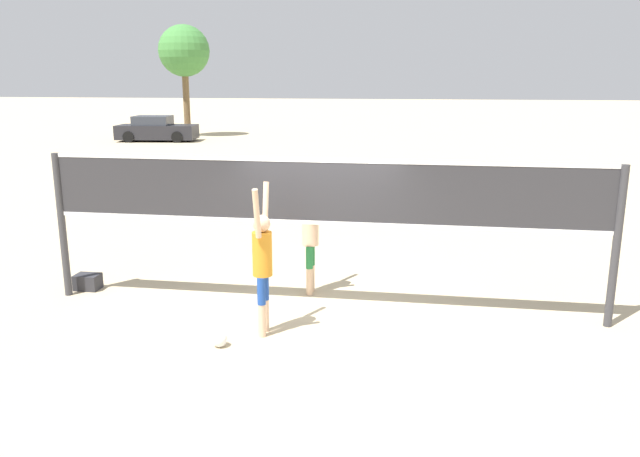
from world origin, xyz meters
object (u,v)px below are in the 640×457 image
(player_spiker, at_px, (262,257))
(gear_bag, at_px, (88,282))
(tree_left_cluster, at_px, (184,52))
(volleyball, at_px, (219,339))
(parked_car_near, at_px, (156,130))
(player_blocker, at_px, (310,230))
(volleyball_net, at_px, (320,203))

(player_spiker, xyz_separation_m, gear_bag, (-3.53, 1.41, -1.02))
(tree_left_cluster, bearing_deg, volleyball, -68.50)
(player_spiker, distance_m, parked_car_near, 29.47)
(player_spiker, distance_m, player_blocker, 1.88)
(volleyball_net, xyz_separation_m, parked_car_near, (-13.72, 25.32, -1.08))
(player_spiker, xyz_separation_m, volleyball, (-0.50, -0.53, -1.05))
(volleyball_net, height_order, player_spiker, volleyball_net)
(player_spiker, distance_m, gear_bag, 3.94)
(player_blocker, relative_size, parked_car_near, 0.45)
(volleyball_net, distance_m, gear_bag, 4.48)
(volleyball_net, distance_m, parked_car_near, 28.81)
(player_blocker, height_order, volleyball, player_blocker)
(player_spiker, height_order, player_blocker, player_spiker)
(volleyball_net, bearing_deg, player_spiker, -120.67)
(gear_bag, distance_m, parked_car_near, 26.76)
(volleyball_net, relative_size, volleyball, 42.03)
(volleyball_net, distance_m, player_spiker, 1.40)
(volleyball, xyz_separation_m, tree_left_cluster, (-11.85, 30.07, 5.03))
(parked_car_near, bearing_deg, player_blocker, -68.07)
(player_spiker, bearing_deg, player_blocker, -11.05)
(player_spiker, xyz_separation_m, player_blocker, (0.36, 1.85, -0.05))
(gear_bag, xyz_separation_m, parked_car_near, (-9.54, 24.99, 0.52))
(player_spiker, relative_size, tree_left_cluster, 0.32)
(player_blocker, bearing_deg, volleyball_net, 20.81)
(volleyball, xyz_separation_m, parked_car_near, (-12.57, 26.94, 0.55))
(player_blocker, xyz_separation_m, volleyball, (-0.86, -2.38, -1.00))
(gear_bag, relative_size, parked_car_near, 0.09)
(tree_left_cluster, bearing_deg, volleyball_net, -65.45)
(player_blocker, distance_m, gear_bag, 4.03)
(volleyball_net, relative_size, player_spiker, 4.04)
(volleyball, bearing_deg, volleyball_net, 54.85)
(tree_left_cluster, bearing_deg, parked_car_near, -103.09)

